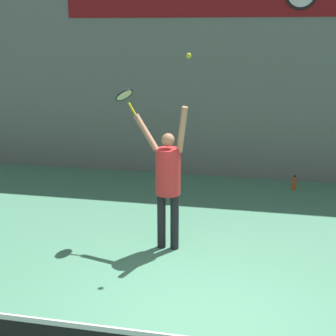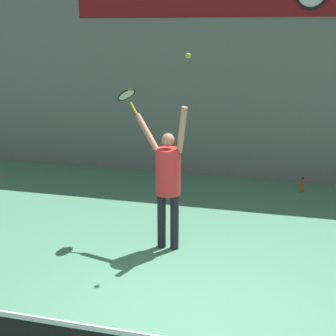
{
  "view_description": "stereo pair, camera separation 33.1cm",
  "coord_description": "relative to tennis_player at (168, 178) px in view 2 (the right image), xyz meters",
  "views": [
    {
      "loc": [
        0.57,
        -4.64,
        3.27
      ],
      "look_at": [
        -0.73,
        1.87,
        1.3
      ],
      "focal_mm": 50.0,
      "sensor_mm": 36.0,
      "label": 1
    },
    {
      "loc": [
        0.89,
        -4.57,
        3.27
      ],
      "look_at": [
        -0.73,
        1.87,
        1.3
      ],
      "focal_mm": 50.0,
      "sensor_mm": 36.0,
      "label": 2
    }
  ],
  "objects": [
    {
      "name": "tennis_player",
      "position": [
        0.0,
        0.0,
        0.0
      ],
      "size": [
        0.94,
        0.56,
        2.24
      ],
      "color": "black",
      "rests_on": "ground_plane"
    },
    {
      "name": "water_bottle",
      "position": [
        2.09,
        3.23,
        -1.0
      ],
      "size": [
        0.08,
        0.08,
        0.32
      ],
      "color": "#D84C19",
      "rests_on": "ground_plane"
    },
    {
      "name": "tennis_ball",
      "position": [
        0.31,
        -0.13,
        1.79
      ],
      "size": [
        0.07,
        0.07,
        0.07
      ],
      "color": "#CCDB2D"
    },
    {
      "name": "back_wall",
      "position": [
        0.74,
        3.93,
        1.35
      ],
      "size": [
        18.0,
        0.1,
        5.0
      ],
      "color": "slate",
      "rests_on": "ground_plane"
    },
    {
      "name": "ground_plane",
      "position": [
        0.74,
        -1.88,
        -1.15
      ],
      "size": [
        18.0,
        18.0,
        0.0
      ],
      "primitive_type": "plane",
      "color": "#4C8C6B"
    },
    {
      "name": "tennis_racket",
      "position": [
        -0.76,
        0.43,
        1.13
      ],
      "size": [
        0.42,
        0.39,
        0.41
      ],
      "color": "yellow"
    }
  ]
}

